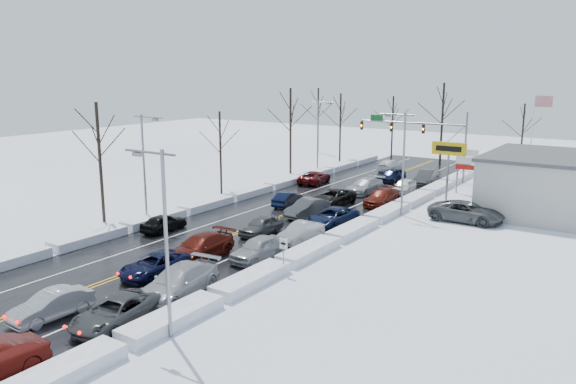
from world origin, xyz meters
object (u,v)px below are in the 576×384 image
Objects in this scene: flagpole at (533,133)px; oncoming_car_0 at (287,206)px; traffic_signal_mast at (423,132)px; tires_plus_sign at (449,153)px.

oncoming_car_0 is at bearing -126.96° from flagpole.
oncoming_car_0 is at bearing -104.41° from traffic_signal_mast.
oncoming_car_0 is at bearing -145.12° from tires_plus_sign.
flagpole is (4.67, 14.01, 0.93)m from tires_plus_sign.
tires_plus_sign is 14.79m from flagpole.
traffic_signal_mast is 21.97m from oncoming_car_0.
oncoming_car_0 is (-5.29, -20.60, -5.48)m from traffic_signal_mast.
flagpole reaches higher than traffic_signal_mast.
flagpole reaches higher than tires_plus_sign.
traffic_signal_mast is 3.31× the size of oncoming_car_0.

